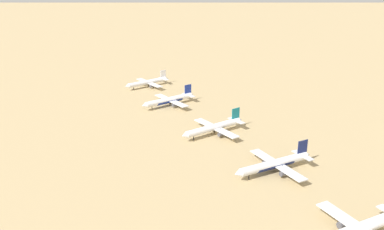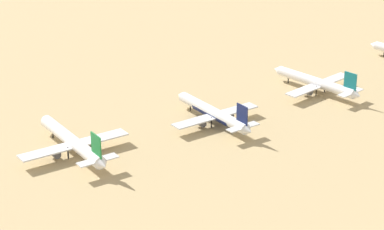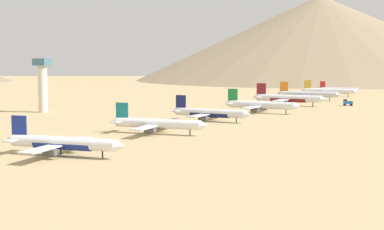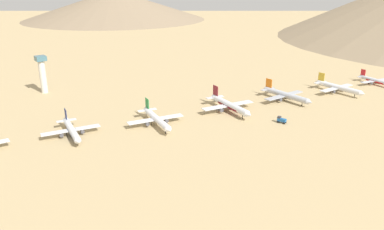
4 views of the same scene
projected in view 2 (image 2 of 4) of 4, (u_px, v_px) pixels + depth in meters
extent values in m
plane|color=tan|center=(77.00, 159.00, 230.69)|extent=(2321.51, 2321.51, 0.00)
cone|color=white|center=(373.00, 45.00, 319.06)|extent=(2.98, 3.45, 3.38)
cylinder|color=black|center=(384.00, 53.00, 316.34)|extent=(0.40, 0.40, 3.46)
cylinder|color=white|center=(316.00, 82.00, 279.16)|extent=(33.29, 5.10, 3.50)
cone|color=white|center=(277.00, 70.00, 291.29)|extent=(3.11, 3.57, 3.43)
cone|color=white|center=(357.00, 95.00, 267.16)|extent=(2.73, 3.27, 3.15)
cube|color=#14727F|center=(350.00, 82.00, 267.79)|extent=(5.08, 0.57, 6.45)
cube|color=silver|center=(351.00, 92.00, 268.88)|extent=(3.48, 11.18, 0.33)
cube|color=silver|center=(319.00, 85.00, 278.47)|extent=(6.12, 31.51, 0.41)
cylinder|color=#4C4C54|center=(307.00, 91.00, 275.98)|extent=(3.97, 2.30, 2.12)
cylinder|color=#4C4C54|center=(327.00, 84.00, 282.94)|extent=(3.97, 2.30, 2.12)
cylinder|color=black|center=(288.00, 79.00, 288.45)|extent=(0.41, 0.41, 3.52)
cylinder|color=black|center=(316.00, 91.00, 276.93)|extent=(0.41, 0.41, 3.52)
cylinder|color=black|center=(325.00, 88.00, 279.95)|extent=(0.41, 0.41, 3.52)
cylinder|color=silver|center=(213.00, 112.00, 253.42)|extent=(33.55, 9.51, 3.53)
cone|color=silver|center=(181.00, 95.00, 267.07)|extent=(3.55, 3.94, 3.46)
cone|color=silver|center=(249.00, 131.00, 239.90)|extent=(3.13, 3.60, 3.18)
cube|color=#141E51|center=(242.00, 115.00, 240.80)|extent=(5.09, 1.24, 6.51)
cube|color=silver|center=(243.00, 127.00, 241.85)|extent=(4.94, 11.51, 0.33)
cube|color=silver|center=(216.00, 116.00, 252.61)|extent=(10.28, 31.92, 0.42)
cylinder|color=#4C4C54|center=(200.00, 122.00, 250.68)|extent=(4.23, 2.81, 2.14)
cylinder|color=#4C4C54|center=(228.00, 115.00, 256.65)|extent=(4.23, 2.81, 2.14)
cylinder|color=black|center=(190.00, 106.00, 263.78)|extent=(0.41, 0.41, 3.55)
cylinder|color=black|center=(211.00, 122.00, 251.21)|extent=(0.41, 0.41, 3.55)
cylinder|color=black|center=(223.00, 119.00, 253.80)|extent=(0.41, 0.41, 3.55)
cylinder|color=#141E51|center=(213.00, 113.00, 253.52)|extent=(18.74, 6.80, 3.54)
cylinder|color=white|center=(72.00, 141.00, 232.54)|extent=(36.09, 11.17, 3.81)
cone|color=white|center=(44.00, 119.00, 247.53)|extent=(3.91, 4.31, 3.73)
cone|color=white|center=(103.00, 165.00, 217.70)|extent=(3.45, 3.93, 3.43)
cube|color=#197A38|center=(96.00, 146.00, 218.71)|extent=(5.47, 1.48, 7.02)
cube|color=silver|center=(98.00, 160.00, 219.84)|extent=(5.62, 12.43, 0.36)
cube|color=silver|center=(74.00, 145.00, 231.65)|extent=(11.93, 34.38, 0.45)
cylinder|color=#4C4C54|center=(55.00, 153.00, 229.70)|extent=(4.59, 3.12, 2.31)
cylinder|color=#4C4C54|center=(92.00, 143.00, 235.90)|extent=(4.59, 3.12, 2.31)
cylinder|color=black|center=(53.00, 132.00, 243.90)|extent=(0.44, 0.44, 3.83)
cylinder|color=black|center=(68.00, 153.00, 230.18)|extent=(0.44, 0.44, 3.83)
cylinder|color=black|center=(84.00, 149.00, 232.86)|extent=(0.44, 0.44, 3.83)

